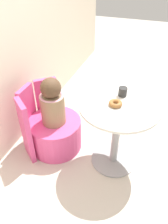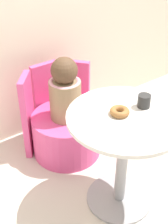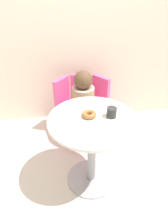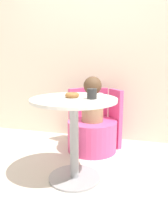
% 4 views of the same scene
% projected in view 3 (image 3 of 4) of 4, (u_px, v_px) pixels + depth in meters
% --- Properties ---
extents(ground_plane, '(12.00, 12.00, 0.00)m').
position_uv_depth(ground_plane, '(85.00, 176.00, 2.03)').
color(ground_plane, beige).
extents(back_wall, '(6.00, 0.06, 2.40)m').
position_uv_depth(back_wall, '(74.00, 28.00, 2.31)').
color(back_wall, beige).
rests_on(back_wall, ground_plane).
extents(round_table, '(0.73, 0.73, 0.74)m').
position_uv_depth(round_table, '(92.00, 139.00, 1.71)').
color(round_table, '#99999E').
rests_on(round_table, ground_plane).
extents(tub_chair, '(0.57, 0.57, 0.36)m').
position_uv_depth(tub_chair, '(83.00, 124.00, 2.46)').
color(tub_chair, '#E54C8C').
rests_on(tub_chair, ground_plane).
extents(booth_backrest, '(0.67, 0.25, 0.71)m').
position_uv_depth(booth_backrest, '(81.00, 102.00, 2.56)').
color(booth_backrest, '#E54C8C').
rests_on(booth_backrest, ground_plane).
extents(child_figure, '(0.25, 0.25, 0.51)m').
position_uv_depth(child_figure, '(83.00, 94.00, 2.23)').
color(child_figure, '#937A56').
rests_on(child_figure, tub_chair).
extents(donut, '(0.12, 0.12, 0.04)m').
position_uv_depth(donut, '(89.00, 114.00, 1.61)').
color(donut, '#9E6633').
rests_on(donut, round_table).
extents(cup, '(0.08, 0.08, 0.08)m').
position_uv_depth(cup, '(112.00, 112.00, 1.59)').
color(cup, '#2D2D2D').
rests_on(cup, round_table).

